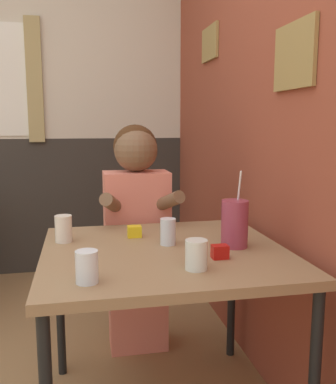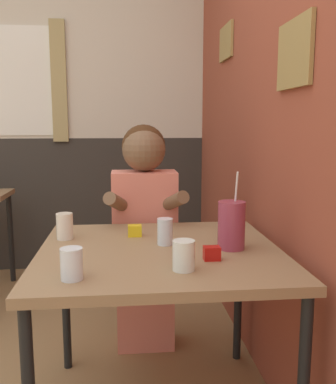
% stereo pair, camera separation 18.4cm
% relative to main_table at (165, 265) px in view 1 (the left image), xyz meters
% --- Properties ---
extents(brick_wall_right, '(0.08, 4.38, 2.70)m').
position_rel_main_table_xyz_m(brick_wall_right, '(0.55, 0.76, 0.69)').
color(brick_wall_right, brown).
rests_on(brick_wall_right, ground_plane).
extents(back_wall, '(5.52, 0.09, 2.70)m').
position_rel_main_table_xyz_m(back_wall, '(-0.76, 1.98, 0.69)').
color(back_wall, beige).
rests_on(back_wall, ground_plane).
extents(main_table, '(0.95, 0.89, 0.73)m').
position_rel_main_table_xyz_m(main_table, '(0.00, 0.00, 0.00)').
color(main_table, '#93704C').
rests_on(main_table, ground_plane).
extents(person_seated, '(0.42, 0.42, 1.22)m').
position_rel_main_table_xyz_m(person_seated, '(-0.03, 0.60, 0.00)').
color(person_seated, '#EA7F6B').
rests_on(person_seated, ground_plane).
extents(cocktail_pitcher, '(0.11, 0.11, 0.31)m').
position_rel_main_table_xyz_m(cocktail_pitcher, '(0.28, -0.02, 0.16)').
color(cocktail_pitcher, '#99384C').
rests_on(cocktail_pitcher, main_table).
extents(glass_near_pitcher, '(0.07, 0.07, 0.10)m').
position_rel_main_table_xyz_m(glass_near_pitcher, '(-0.31, -0.31, 0.12)').
color(glass_near_pitcher, silver).
rests_on(glass_near_pitcher, main_table).
extents(glass_center, '(0.08, 0.08, 0.10)m').
position_rel_main_table_xyz_m(glass_center, '(0.06, -0.25, 0.12)').
color(glass_center, silver).
rests_on(glass_center, main_table).
extents(glass_far_side, '(0.07, 0.07, 0.11)m').
position_rel_main_table_xyz_m(glass_far_side, '(-0.39, 0.19, 0.12)').
color(glass_far_side, silver).
rests_on(glass_far_side, main_table).
extents(glass_by_brick, '(0.06, 0.06, 0.11)m').
position_rel_main_table_xyz_m(glass_by_brick, '(0.03, 0.06, 0.12)').
color(glass_by_brick, silver).
rests_on(glass_by_brick, main_table).
extents(condiment_ketchup, '(0.06, 0.04, 0.05)m').
position_rel_main_table_xyz_m(condiment_ketchup, '(0.18, -0.16, 0.09)').
color(condiment_ketchup, '#B7140F').
rests_on(condiment_ketchup, main_table).
extents(condiment_mustard, '(0.06, 0.04, 0.05)m').
position_rel_main_table_xyz_m(condiment_mustard, '(-0.09, 0.21, 0.09)').
color(condiment_mustard, yellow).
rests_on(condiment_mustard, main_table).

